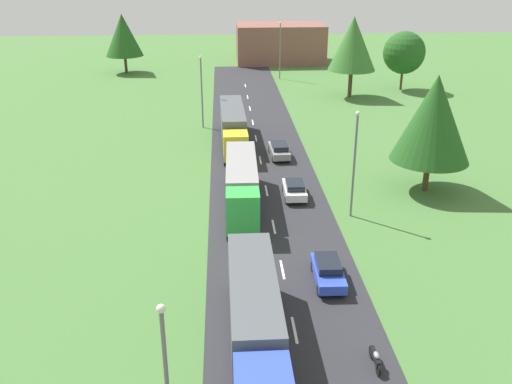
{
  "coord_description": "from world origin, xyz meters",
  "views": [
    {
      "loc": [
        -3.71,
        -10.53,
        19.35
      ],
      "look_at": [
        -1.28,
        29.11,
        2.41
      ],
      "focal_mm": 39.2,
      "sensor_mm": 36.0,
      "label": 1
    }
  ],
  "objects_px": {
    "lamppost_third": "(202,88)",
    "tree_oak": "(434,118)",
    "truck_second": "(242,183)",
    "motorcycle_courier": "(375,358)",
    "lamppost_fourth": "(280,48)",
    "lamppost_lead": "(166,376)",
    "car_second": "(328,271)",
    "truck_third": "(233,125)",
    "car_fourth": "(279,150)",
    "distant_building": "(280,43)",
    "tree_maple": "(353,44)",
    "car_third": "(295,189)",
    "tree_pine": "(123,35)",
    "truck_lead": "(255,317)",
    "lamppost_second": "(355,160)",
    "tree_elm": "(404,53)"
  },
  "relations": [
    {
      "from": "truck_lead",
      "to": "lamppost_lead",
      "type": "distance_m",
      "value": 7.76
    },
    {
      "from": "distant_building",
      "to": "tree_oak",
      "type": "bearing_deg",
      "value": -84.29
    },
    {
      "from": "lamppost_fourth",
      "to": "lamppost_third",
      "type": "bearing_deg",
      "value": -113.46
    },
    {
      "from": "truck_second",
      "to": "lamppost_third",
      "type": "bearing_deg",
      "value": 99.26
    },
    {
      "from": "tree_elm",
      "to": "tree_oak",
      "type": "bearing_deg",
      "value": -103.96
    },
    {
      "from": "motorcycle_courier",
      "to": "lamppost_fourth",
      "type": "xyz_separation_m",
      "value": [
        2.32,
        71.36,
        4.58
      ]
    },
    {
      "from": "car_third",
      "to": "lamppost_third",
      "type": "distance_m",
      "value": 23.73
    },
    {
      "from": "lamppost_fourth",
      "to": "tree_elm",
      "type": "height_order",
      "value": "lamppost_fourth"
    },
    {
      "from": "tree_elm",
      "to": "car_third",
      "type": "bearing_deg",
      "value": -118.08
    },
    {
      "from": "tree_pine",
      "to": "truck_second",
      "type": "bearing_deg",
      "value": -72.59
    },
    {
      "from": "car_third",
      "to": "truck_third",
      "type": "bearing_deg",
      "value": 107.93
    },
    {
      "from": "truck_third",
      "to": "lamppost_second",
      "type": "relative_size",
      "value": 1.68
    },
    {
      "from": "truck_third",
      "to": "tree_elm",
      "type": "height_order",
      "value": "tree_elm"
    },
    {
      "from": "lamppost_second",
      "to": "tree_pine",
      "type": "bearing_deg",
      "value": 114.0
    },
    {
      "from": "tree_pine",
      "to": "distant_building",
      "type": "bearing_deg",
      "value": 17.74
    },
    {
      "from": "car_fourth",
      "to": "motorcycle_courier",
      "type": "xyz_separation_m",
      "value": [
        1.7,
        -31.93,
        -0.3
      ]
    },
    {
      "from": "truck_lead",
      "to": "truck_second",
      "type": "height_order",
      "value": "truck_lead"
    },
    {
      "from": "distant_building",
      "to": "truck_second",
      "type": "bearing_deg",
      "value": -98.41
    },
    {
      "from": "car_third",
      "to": "lamppost_fourth",
      "type": "relative_size",
      "value": 0.43
    },
    {
      "from": "car_fourth",
      "to": "lamppost_lead",
      "type": "distance_m",
      "value": 37.89
    },
    {
      "from": "lamppost_fourth",
      "to": "tree_oak",
      "type": "height_order",
      "value": "tree_oak"
    },
    {
      "from": "lamppost_fourth",
      "to": "tree_pine",
      "type": "distance_m",
      "value": 27.44
    },
    {
      "from": "truck_third",
      "to": "car_third",
      "type": "height_order",
      "value": "truck_third"
    },
    {
      "from": "lamppost_fourth",
      "to": "tree_elm",
      "type": "distance_m",
      "value": 20.16
    },
    {
      "from": "car_fourth",
      "to": "tree_oak",
      "type": "relative_size",
      "value": 0.44
    },
    {
      "from": "motorcycle_courier",
      "to": "tree_elm",
      "type": "relative_size",
      "value": 0.22
    },
    {
      "from": "lamppost_lead",
      "to": "tree_elm",
      "type": "height_order",
      "value": "tree_elm"
    },
    {
      "from": "truck_third",
      "to": "tree_pine",
      "type": "xyz_separation_m",
      "value": [
        -17.92,
        41.41,
        4.29
      ]
    },
    {
      "from": "motorcycle_courier",
      "to": "tree_maple",
      "type": "bearing_deg",
      "value": 78.98
    },
    {
      "from": "lamppost_lead",
      "to": "car_second",
      "type": "bearing_deg",
      "value": 55.55
    },
    {
      "from": "motorcycle_courier",
      "to": "lamppost_second",
      "type": "bearing_deg",
      "value": 81.5
    },
    {
      "from": "motorcycle_courier",
      "to": "lamppost_lead",
      "type": "height_order",
      "value": "lamppost_lead"
    },
    {
      "from": "car_fourth",
      "to": "tree_elm",
      "type": "bearing_deg",
      "value": 53.99
    },
    {
      "from": "truck_second",
      "to": "lamppost_lead",
      "type": "bearing_deg",
      "value": -98.8
    },
    {
      "from": "car_third",
      "to": "tree_pine",
      "type": "xyz_separation_m",
      "value": [
        -22.82,
        56.56,
        5.68
      ]
    },
    {
      "from": "lamppost_lead",
      "to": "truck_second",
      "type": "bearing_deg",
      "value": 81.2
    },
    {
      "from": "truck_third",
      "to": "car_third",
      "type": "distance_m",
      "value": 15.98
    },
    {
      "from": "distant_building",
      "to": "truck_lead",
      "type": "bearing_deg",
      "value": -96.62
    },
    {
      "from": "lamppost_fourth",
      "to": "tree_oak",
      "type": "relative_size",
      "value": 0.9
    },
    {
      "from": "lamppost_fourth",
      "to": "tree_elm",
      "type": "bearing_deg",
      "value": -27.44
    },
    {
      "from": "motorcycle_courier",
      "to": "truck_second",
      "type": "bearing_deg",
      "value": 106.75
    },
    {
      "from": "motorcycle_courier",
      "to": "truck_third",
      "type": "bearing_deg",
      "value": 99.78
    },
    {
      "from": "lamppost_second",
      "to": "truck_third",
      "type": "bearing_deg",
      "value": 115.28
    },
    {
      "from": "truck_third",
      "to": "lamppost_fourth",
      "type": "distance_m",
      "value": 35.85
    },
    {
      "from": "truck_second",
      "to": "lamppost_second",
      "type": "xyz_separation_m",
      "value": [
        8.65,
        -2.24,
        2.62
      ]
    },
    {
      "from": "car_fourth",
      "to": "motorcycle_courier",
      "type": "height_order",
      "value": "car_fourth"
    },
    {
      "from": "lamppost_third",
      "to": "tree_oak",
      "type": "bearing_deg",
      "value": -45.87
    },
    {
      "from": "lamppost_third",
      "to": "tree_pine",
      "type": "bearing_deg",
      "value": 112.55
    },
    {
      "from": "truck_third",
      "to": "motorcycle_courier",
      "type": "height_order",
      "value": "truck_third"
    },
    {
      "from": "car_second",
      "to": "tree_oak",
      "type": "distance_m",
      "value": 19.28
    }
  ]
}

